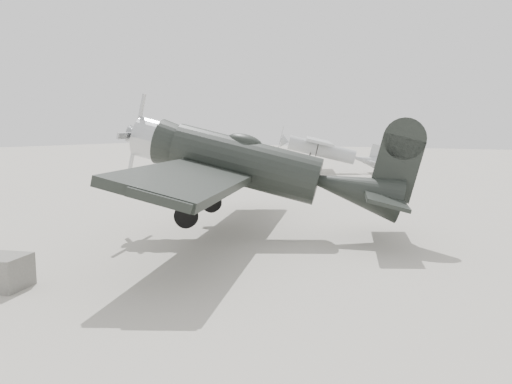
# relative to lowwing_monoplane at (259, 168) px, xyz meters

# --- Properties ---
(ground) EXTENTS (160.00, 160.00, 0.00)m
(ground) POSITION_rel_lowwing_monoplane_xyz_m (-0.87, -0.27, -2.29)
(ground) COLOR #AFA79B
(ground) RESTS_ON ground
(lowwing_monoplane) EXTENTS (9.74, 13.33, 4.34)m
(lowwing_monoplane) POSITION_rel_lowwing_monoplane_xyz_m (0.00, 0.00, 0.00)
(lowwing_monoplane) COLOR black
(lowwing_monoplane) RESTS_ON ground
(highwing_monoplane) EXTENTS (8.52, 11.25, 3.27)m
(highwing_monoplane) POSITION_rel_lowwing_monoplane_xyz_m (-6.94, 23.33, -0.25)
(highwing_monoplane) COLOR #A7AAAC
(highwing_monoplane) RESTS_ON ground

